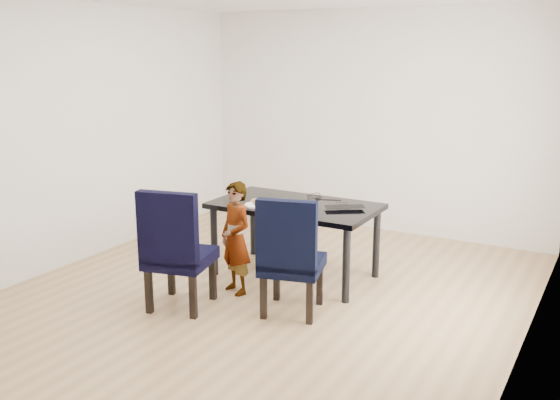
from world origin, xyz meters
The scene contains 13 objects.
floor centered at (0.00, 0.00, -0.01)m, with size 4.50×5.00×0.01m, color tan.
wall_back centered at (0.00, 2.50, 1.35)m, with size 4.50×0.01×2.70m, color white.
wall_front centered at (0.00, -2.50, 1.35)m, with size 4.50×0.01×2.70m, color silver.
wall_left centered at (-2.25, 0.00, 1.35)m, with size 0.01×5.00×2.70m, color silver.
wall_right centered at (2.25, 0.00, 1.35)m, with size 0.01×5.00×2.70m, color white.
dining_table centered at (0.00, 0.50, 0.38)m, with size 1.60×0.90×0.75m, color black.
chair_left centered at (-0.51, -0.66, 0.54)m, with size 0.52×0.54×1.09m, color black.
chair_right centered at (0.40, -0.28, 0.52)m, with size 0.50×0.52×1.05m, color black.
child centered at (-0.27, -0.15, 0.53)m, with size 0.39×0.25×1.06m, color #F65D14.
plate centered at (-0.28, 0.24, 0.76)m, with size 0.24×0.24×0.01m, color white.
sandwich centered at (-0.27, 0.25, 0.79)m, with size 0.15×0.07×0.06m, color #C58346.
laptop centered at (0.48, 0.58, 0.76)m, with size 0.37×0.24×0.03m, color black.
cable_tangle centered at (0.06, 0.78, 0.75)m, with size 0.13×0.13×0.01m, color black.
Camera 1 is at (2.80, -4.73, 2.24)m, focal length 40.00 mm.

